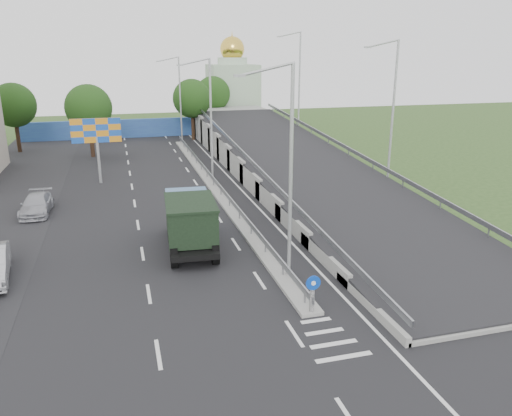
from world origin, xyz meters
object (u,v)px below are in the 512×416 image
object	(u,v)px
lamp_post_far	(179,95)
parked_car_d	(36,205)
church	(233,90)
lamp_post_mid	(209,114)
dump_truck	(190,220)
billboard	(96,134)
lamp_post_near	(287,163)
sign_bollard	(312,294)

from	to	relation	value
lamp_post_far	parked_car_d	size ratio (longest dim) A/B	2.22
church	lamp_post_mid	bearing A→B (deg)	-106.22
dump_truck	lamp_post_far	bearing A→B (deg)	87.48
billboard	lamp_post_mid	bearing A→B (deg)	-12.38
lamp_post_mid	billboard	size ratio (longest dim) A/B	1.83
lamp_post_near	lamp_post_mid	world-z (taller)	same
billboard	parked_car_d	xyz separation A→B (m)	(-4.07, -7.65, -3.53)
lamp_post_far	dump_truck	world-z (taller)	lamp_post_far
lamp_post_near	parked_car_d	xyz separation A→B (m)	(-13.18, 14.35, -5.15)
church	parked_car_d	size ratio (longest dim) A/B	3.03
church	parked_car_d	world-z (taller)	church
sign_bollard	dump_truck	xyz separation A→B (m)	(-3.76, 9.16, 0.63)
church	billboard	size ratio (longest dim) A/B	2.51
billboard	dump_truck	distance (m)	17.66
lamp_post_near	dump_truck	distance (m)	7.78
billboard	sign_bollard	bearing A→B (deg)	-70.79
lamp_post_mid	lamp_post_far	size ratio (longest dim) A/B	1.00
lamp_post_mid	lamp_post_far	bearing A→B (deg)	90.00
parked_car_d	sign_bollard	bearing A→B (deg)	-52.43
church	parked_car_d	xyz separation A→B (m)	(-23.07, -39.65, -4.65)
dump_truck	parked_car_d	bearing A→B (deg)	139.74
sign_bollard	dump_truck	distance (m)	9.92
church	dump_truck	distance (m)	50.71
sign_bollard	parked_car_d	distance (m)	22.39
dump_truck	lamp_post_near	bearing A→B (deg)	-50.17
billboard	dump_truck	xyz separation A→B (m)	(5.24, -16.67, -2.53)
sign_bollard	lamp_post_near	world-z (taller)	lamp_post_near
sign_bollard	parked_car_d	world-z (taller)	sign_bollard
lamp_post_near	lamp_post_far	world-z (taller)	same
sign_bollard	lamp_post_far	distance (m)	44.08
sign_bollard	lamp_post_near	bearing A→B (deg)	88.36
lamp_post_near	billboard	world-z (taller)	lamp_post_near
sign_bollard	billboard	size ratio (longest dim) A/B	0.30
lamp_post_mid	dump_truck	world-z (taller)	lamp_post_mid
lamp_post_near	lamp_post_far	bearing A→B (deg)	90.00
lamp_post_mid	parked_car_d	bearing A→B (deg)	-156.81
sign_bollard	billboard	xyz separation A→B (m)	(-9.00, 25.83, 3.15)
billboard	dump_truck	bearing A→B (deg)	-72.55
lamp_post_mid	parked_car_d	distance (m)	15.23
sign_bollard	lamp_post_mid	distance (m)	24.30
lamp_post_far	dump_truck	bearing A→B (deg)	-96.37
church	parked_car_d	distance (m)	46.10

